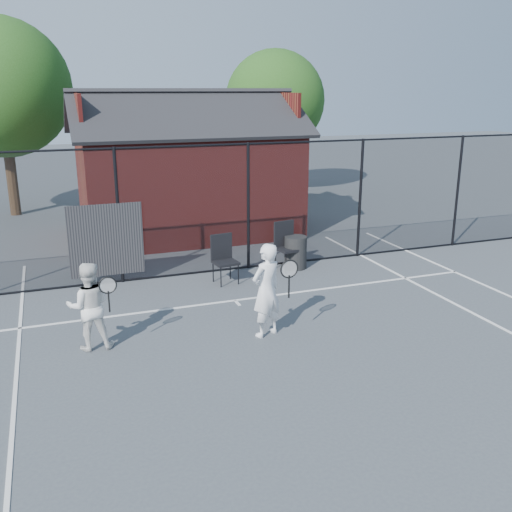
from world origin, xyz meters
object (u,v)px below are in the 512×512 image
object	(u,v)px
chair_left	(225,260)
waste_bin	(295,252)
player_front	(266,290)
player_back	(89,306)
chair_right	(289,247)
clubhouse	(187,179)

from	to	relation	value
chair_left	waste_bin	world-z (taller)	chair_left
player_front	player_back	xyz separation A→B (m)	(-2.93, 0.52, -0.09)
chair_right	player_front	bearing A→B (deg)	-129.74
waste_bin	player_back	bearing A→B (deg)	-150.08
chair_left	waste_bin	bearing A→B (deg)	6.42
player_back	clubhouse	bearing A→B (deg)	64.72
chair_left	waste_bin	xyz separation A→B (m)	(1.91, 0.47, -0.14)
player_back	player_front	bearing A→B (deg)	-10.14
clubhouse	player_front	world-z (taller)	clubhouse
player_front	waste_bin	xyz separation A→B (m)	(2.07, 3.40, -0.45)
player_front	clubhouse	bearing A→B (deg)	86.25
chair_left	chair_right	xyz separation A→B (m)	(1.71, 0.44, 0.03)
player_front	chair_right	world-z (taller)	player_front
chair_right	waste_bin	world-z (taller)	chair_right
clubhouse	waste_bin	bearing A→B (deg)	-70.48
player_front	chair_left	xyz separation A→B (m)	(0.16, 2.92, -0.31)
waste_bin	chair_right	bearing A→B (deg)	-169.40
clubhouse	player_back	distance (m)	8.09
chair_right	waste_bin	size ratio (longest dim) A/B	1.43
clubhouse	player_back	xyz separation A→B (m)	(-3.44, -7.28, -0.86)
chair_right	waste_bin	distance (m)	0.26
chair_right	clubhouse	bearing A→B (deg)	96.51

